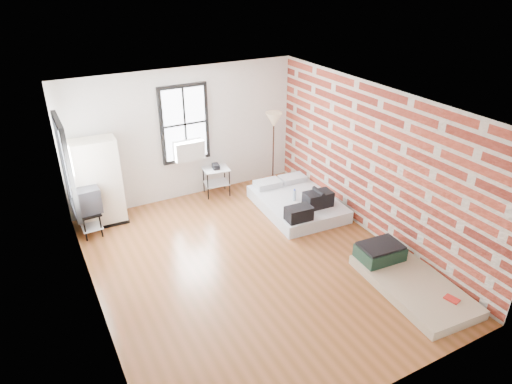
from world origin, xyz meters
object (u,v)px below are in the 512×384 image
mattress_main (297,202)px  tv_stand (86,200)px  wardrobe (98,183)px  side_table (216,174)px  mattress_bare (405,277)px  floor_lamp (274,123)px

mattress_main → tv_stand: bearing=167.3°
wardrobe → side_table: bearing=4.0°
mattress_main → side_table: bearing=132.6°
mattress_bare → floor_lamp: 4.46m
mattress_bare → side_table: 4.56m
mattress_main → tv_stand: 4.15m
floor_lamp → tv_stand: 4.24m
wardrobe → tv_stand: (-0.30, -0.25, -0.18)m
side_table → floor_lamp: floor_lamp is taller
mattress_main → mattress_bare: 2.88m
mattress_main → wardrobe: (-3.66, 1.38, 0.70)m
floor_lamp → tv_stand: (-4.17, -0.25, -0.76)m
tv_stand → wardrobe: bearing=38.1°
wardrobe → floor_lamp: size_ratio=1.03×
mattress_bare → wardrobe: (-3.85, 4.26, 0.74)m
mattress_bare → floor_lamp: size_ratio=1.22×
mattress_main → floor_lamp: size_ratio=1.20×
side_table → tv_stand: size_ratio=0.76×
wardrobe → side_table: wardrobe is taller
mattress_main → floor_lamp: 1.89m
floor_lamp → wardrobe: bearing=180.0°
side_table → floor_lamp: (1.40, -0.07, 0.95)m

